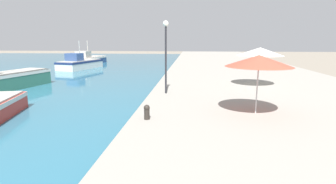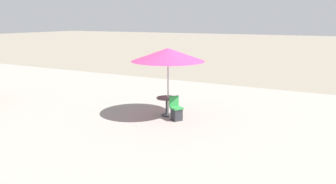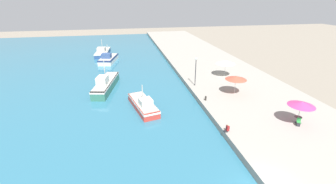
# 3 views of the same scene
# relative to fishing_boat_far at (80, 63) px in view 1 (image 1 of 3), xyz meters

# --- Properties ---
(quay_promenade) EXTENTS (16.00, 90.00, 0.76)m
(quay_promenade) POSITION_rel_fishing_boat_far_xyz_m (21.33, -4.03, -0.45)
(quay_promenade) COLOR gray
(quay_promenade) RESTS_ON ground_plane
(fishing_boat_far) EXTENTS (4.46, 7.73, 3.99)m
(fishing_boat_far) POSITION_rel_fishing_boat_far_xyz_m (0.00, 0.00, 0.00)
(fishing_boat_far) COLOR silver
(fishing_boat_far) RESTS_ON water_basin
(fishing_boat_distant) EXTENTS (3.57, 9.41, 3.99)m
(fishing_boat_distant) POSITION_rel_fishing_boat_far_xyz_m (-1.72, 7.22, -0.00)
(fishing_boat_distant) COLOR navy
(fishing_boat_distant) RESTS_ON water_basin
(cafe_umbrella_white) EXTENTS (3.04, 3.04, 2.73)m
(cafe_umbrella_white) POSITION_rel_fishing_boat_far_xyz_m (19.04, -24.10, 2.40)
(cafe_umbrella_white) COLOR #B7B7B7
(cafe_umbrella_white) RESTS_ON quay_promenade
(cafe_umbrella_striped) EXTENTS (3.38, 3.38, 2.84)m
(cafe_umbrella_striped) POSITION_rel_fishing_boat_far_xyz_m (21.00, -16.32, 2.48)
(cafe_umbrella_striped) COLOR #B7B7B7
(cafe_umbrella_striped) RESTS_ON quay_promenade
(mooring_bollard) EXTENTS (0.26, 0.26, 0.65)m
(mooring_bollard) POSITION_rel_fishing_boat_far_xyz_m (14.10, -25.50, 0.28)
(mooring_bollard) COLOR #2D2823
(mooring_bollard) RESTS_ON quay_promenade
(lamppost) EXTENTS (0.36, 0.36, 4.56)m
(lamppost) POSITION_rel_fishing_boat_far_xyz_m (14.37, -19.81, 3.03)
(lamppost) COLOR #232328
(lamppost) RESTS_ON quay_promenade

